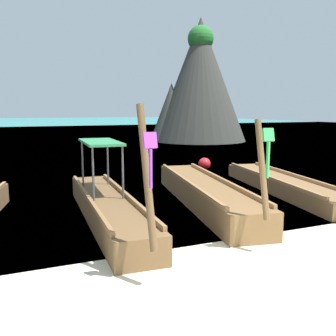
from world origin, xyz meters
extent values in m
plane|color=beige|center=(0.00, 0.00, 0.00)|extent=(120.00, 120.00, 0.00)
plane|color=teal|center=(0.00, 62.49, 0.00)|extent=(120.00, 120.00, 0.00)
cube|color=brown|center=(-1.44, 4.82, 0.28)|extent=(1.36, 6.28, 0.56)
cube|color=brown|center=(-1.90, 4.85, 0.61)|extent=(0.41, 5.73, 0.10)
cube|color=brown|center=(-0.98, 4.79, 0.61)|extent=(0.41, 5.73, 0.10)
cylinder|color=brown|center=(-1.64, 1.51, 1.66)|extent=(0.17, 0.83, 2.23)
cube|color=purple|center=(-1.65, 1.33, 2.22)|extent=(0.21, 0.14, 0.25)
cube|color=purple|center=(-1.65, 1.31, 1.80)|extent=(0.03, 0.08, 0.60)
cylinder|color=#4C4C51|center=(-1.80, 4.69, 1.19)|extent=(0.05, 0.05, 1.26)
cylinder|color=#4C4C51|center=(-1.10, 4.64, 1.19)|extent=(0.05, 0.05, 1.26)
cylinder|color=#4C4C51|center=(-1.69, 6.55, 1.19)|extent=(0.05, 0.05, 1.26)
cylinder|color=#4C4C51|center=(-0.99, 6.51, 1.19)|extent=(0.05, 0.05, 1.26)
cube|color=#2D844C|center=(-1.40, 5.60, 1.85)|extent=(0.97, 2.12, 0.06)
cube|color=brown|center=(1.47, 5.28, 0.32)|extent=(2.36, 6.80, 0.64)
cube|color=#996C3F|center=(0.95, 5.38, 0.69)|extent=(1.22, 6.08, 0.10)
cube|color=#996C3F|center=(1.98, 5.18, 0.69)|extent=(1.22, 6.08, 0.10)
cylinder|color=brown|center=(0.82, 1.87, 1.56)|extent=(0.24, 0.66, 1.88)
cube|color=green|center=(0.79, 1.69, 2.22)|extent=(0.22, 0.16, 0.25)
cube|color=green|center=(0.78, 1.67, 1.76)|extent=(0.04, 0.08, 0.67)
cube|color=brown|center=(4.61, 5.73, 0.23)|extent=(2.34, 6.77, 0.46)
cube|color=#9F7246|center=(4.11, 5.83, 0.51)|extent=(1.23, 6.05, 0.10)
cube|color=#9F7246|center=(5.12, 5.64, 0.51)|extent=(1.23, 6.05, 0.10)
cone|color=#383833|center=(11.74, 24.97, 5.10)|extent=(7.80, 7.80, 10.20)
cone|color=#3D3D38|center=(9.45, 25.75, 2.43)|extent=(3.66, 3.66, 4.86)
sphere|color=#236B28|center=(11.74, 24.97, 8.46)|extent=(2.16, 2.16, 2.16)
sphere|color=red|center=(4.47, 10.77, 0.28)|extent=(0.55, 0.55, 0.55)
camera|label=1|loc=(-3.62, -3.94, 2.68)|focal=40.58mm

